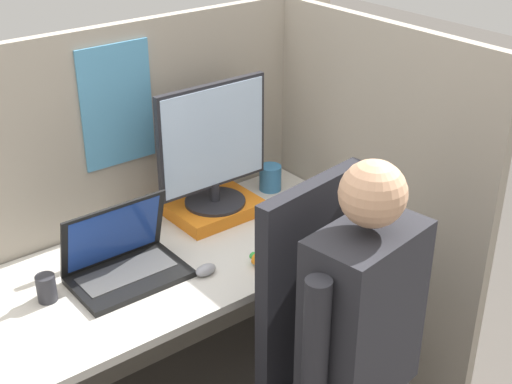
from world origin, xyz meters
TOP-DOWN VIEW (x-y plane):
  - cubicle_panel_back at (0.00, 0.68)m, footprint 2.17×0.05m
  - cubicle_panel_right at (0.86, 0.26)m, footprint 0.04×1.29m
  - desk at (0.00, 0.33)m, footprint 1.67×0.66m
  - paper_box at (0.37, 0.50)m, footprint 0.33×0.24m
  - monitor at (0.37, 0.50)m, footprint 0.46×0.23m
  - laptop at (-0.10, 0.34)m, footprint 0.37×0.24m
  - mouse at (0.11, 0.18)m, footprint 0.07×0.04m
  - stapler at (0.71, 0.34)m, footprint 0.05×0.13m
  - carrot_toy at (0.28, 0.08)m, footprint 0.05×0.12m
  - office_chair at (0.26, -0.28)m, footprint 0.54×0.57m
  - person at (0.23, -0.46)m, footprint 0.48×0.50m
  - coffee_mug at (0.67, 0.53)m, footprint 0.09×0.09m
  - pen_cup at (-0.36, 0.37)m, footprint 0.06×0.06m

SIDE VIEW (x-z plane):
  - desk at x=0.00m, z-range 0.20..0.92m
  - office_chair at x=0.26m, z-range -0.01..1.12m
  - cubicle_panel_right at x=0.86m, z-range 0.00..1.45m
  - cubicle_panel_back at x=0.00m, z-range 0.00..1.45m
  - mouse at x=0.11m, z-range 0.72..0.76m
  - person at x=0.23m, z-range 0.09..1.39m
  - carrot_toy at x=0.28m, z-range 0.72..0.77m
  - paper_box at x=0.37m, z-range 0.72..0.77m
  - stapler at x=0.71m, z-range 0.72..0.78m
  - pen_cup at x=-0.36m, z-range 0.72..0.81m
  - laptop at x=-0.10m, z-range 0.64..0.89m
  - coffee_mug at x=0.67m, z-range 0.72..0.82m
  - monitor at x=0.37m, z-range 0.77..1.24m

